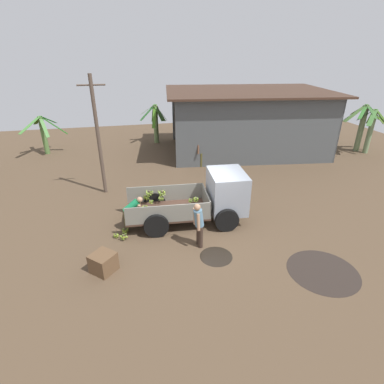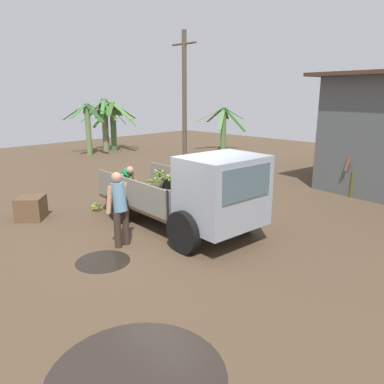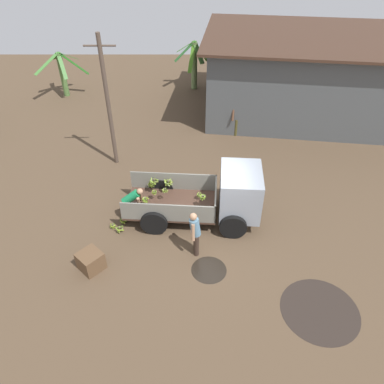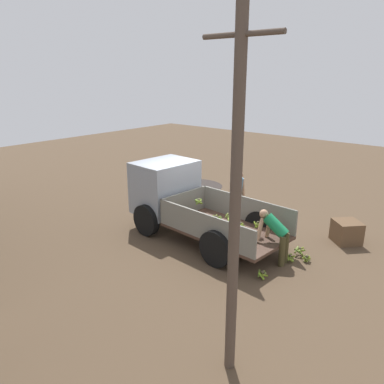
{
  "view_description": "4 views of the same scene",
  "coord_description": "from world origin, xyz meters",
  "px_view_note": "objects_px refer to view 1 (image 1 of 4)",
  "views": [
    {
      "loc": [
        -2.61,
        -9.73,
        6.24
      ],
      "look_at": [
        -0.23,
        0.92,
        1.02
      ],
      "focal_mm": 28.0,
      "sensor_mm": 36.0,
      "label": 1
    },
    {
      "loc": [
        6.05,
        -5.67,
        3.29
      ],
      "look_at": [
        -0.07,
        0.5,
        0.96
      ],
      "focal_mm": 35.0,
      "sensor_mm": 36.0,
      "label": 2
    },
    {
      "loc": [
        -0.59,
        -9.57,
        9.0
      ],
      "look_at": [
        -0.59,
        0.43,
        1.1
      ],
      "focal_mm": 35.0,
      "sensor_mm": 36.0,
      "label": 3
    },
    {
      "loc": [
        -6.52,
        8.03,
        4.44
      ],
      "look_at": [
        -0.55,
        0.94,
        1.52
      ],
      "focal_mm": 35.0,
      "sensor_mm": 36.0,
      "label": 4
    }
  ],
  "objects_px": {
    "person_foreground_visitor": "(199,223)",
    "wooden_crate_0": "(103,263)",
    "banana_bunch_on_ground_0": "(124,236)",
    "banana_bunch_on_ground_1": "(125,230)",
    "banana_bunch_on_ground_3": "(116,235)",
    "utility_pole": "(98,136)",
    "banana_bunch_on_ground_2": "(127,214)",
    "cargo_truck": "(213,196)",
    "person_bystander_near_shed": "(200,151)",
    "person_worker_loading": "(131,211)"
  },
  "relations": [
    {
      "from": "person_bystander_near_shed",
      "to": "banana_bunch_on_ground_2",
      "type": "relative_size",
      "value": 6.78
    },
    {
      "from": "banana_bunch_on_ground_0",
      "to": "wooden_crate_0",
      "type": "height_order",
      "value": "wooden_crate_0"
    },
    {
      "from": "utility_pole",
      "to": "wooden_crate_0",
      "type": "xyz_separation_m",
      "value": [
        0.17,
        -5.87,
        -2.46
      ]
    },
    {
      "from": "banana_bunch_on_ground_0",
      "to": "banana_bunch_on_ground_1",
      "type": "bearing_deg",
      "value": 83.98
    },
    {
      "from": "utility_pole",
      "to": "banana_bunch_on_ground_3",
      "type": "relative_size",
      "value": 24.48
    },
    {
      "from": "utility_pole",
      "to": "person_foreground_visitor",
      "type": "bearing_deg",
      "value": -57.35
    },
    {
      "from": "utility_pole",
      "to": "person_bystander_near_shed",
      "type": "xyz_separation_m",
      "value": [
        5.32,
        2.45,
        -1.82
      ]
    },
    {
      "from": "banana_bunch_on_ground_0",
      "to": "banana_bunch_on_ground_2",
      "type": "bearing_deg",
      "value": 84.68
    },
    {
      "from": "banana_bunch_on_ground_2",
      "to": "banana_bunch_on_ground_3",
      "type": "xyz_separation_m",
      "value": [
        -0.43,
        -1.43,
        -0.02
      ]
    },
    {
      "from": "cargo_truck",
      "to": "banana_bunch_on_ground_3",
      "type": "xyz_separation_m",
      "value": [
        -3.82,
        -0.53,
        -0.93
      ]
    },
    {
      "from": "banana_bunch_on_ground_1",
      "to": "banana_bunch_on_ground_3",
      "type": "distance_m",
      "value": 0.42
    },
    {
      "from": "utility_pole",
      "to": "person_foreground_visitor",
      "type": "xyz_separation_m",
      "value": [
        3.34,
        -5.22,
        -1.85
      ]
    },
    {
      "from": "banana_bunch_on_ground_1",
      "to": "banana_bunch_on_ground_0",
      "type": "bearing_deg",
      "value": -96.02
    },
    {
      "from": "cargo_truck",
      "to": "person_foreground_visitor",
      "type": "distance_m",
      "value": 1.93
    },
    {
      "from": "person_foreground_visitor",
      "to": "banana_bunch_on_ground_0",
      "type": "bearing_deg",
      "value": -24.36
    },
    {
      "from": "banana_bunch_on_ground_2",
      "to": "wooden_crate_0",
      "type": "bearing_deg",
      "value": -103.65
    },
    {
      "from": "person_foreground_visitor",
      "to": "banana_bunch_on_ground_2",
      "type": "distance_m",
      "value": 3.59
    },
    {
      "from": "person_worker_loading",
      "to": "banana_bunch_on_ground_3",
      "type": "height_order",
      "value": "person_worker_loading"
    },
    {
      "from": "cargo_truck",
      "to": "wooden_crate_0",
      "type": "bearing_deg",
      "value": -146.94
    },
    {
      "from": "utility_pole",
      "to": "person_bystander_near_shed",
      "type": "distance_m",
      "value": 6.13
    },
    {
      "from": "person_worker_loading",
      "to": "banana_bunch_on_ground_0",
      "type": "height_order",
      "value": "person_worker_loading"
    },
    {
      "from": "banana_bunch_on_ground_2",
      "to": "cargo_truck",
      "type": "bearing_deg",
      "value": -14.77
    },
    {
      "from": "banana_bunch_on_ground_2",
      "to": "wooden_crate_0",
      "type": "xyz_separation_m",
      "value": [
        -0.78,
        -3.2,
        0.19
      ]
    },
    {
      "from": "cargo_truck",
      "to": "person_bystander_near_shed",
      "type": "distance_m",
      "value": 6.09
    },
    {
      "from": "banana_bunch_on_ground_1",
      "to": "banana_bunch_on_ground_3",
      "type": "height_order",
      "value": "banana_bunch_on_ground_1"
    },
    {
      "from": "person_bystander_near_shed",
      "to": "banana_bunch_on_ground_1",
      "type": "distance_m",
      "value": 7.76
    },
    {
      "from": "utility_pole",
      "to": "banana_bunch_on_ground_2",
      "type": "distance_m",
      "value": 3.88
    },
    {
      "from": "cargo_truck",
      "to": "banana_bunch_on_ground_2",
      "type": "bearing_deg",
      "value": 169.3
    },
    {
      "from": "cargo_truck",
      "to": "utility_pole",
      "type": "bearing_deg",
      "value": 144.67
    },
    {
      "from": "person_foreground_visitor",
      "to": "person_bystander_near_shed",
      "type": "height_order",
      "value": "person_bystander_near_shed"
    },
    {
      "from": "banana_bunch_on_ground_0",
      "to": "banana_bunch_on_ground_2",
      "type": "height_order",
      "value": "banana_bunch_on_ground_0"
    },
    {
      "from": "person_bystander_near_shed",
      "to": "banana_bunch_on_ground_0",
      "type": "relative_size",
      "value": 5.59
    },
    {
      "from": "banana_bunch_on_ground_1",
      "to": "banana_bunch_on_ground_3",
      "type": "bearing_deg",
      "value": -141.62
    },
    {
      "from": "person_worker_loading",
      "to": "banana_bunch_on_ground_0",
      "type": "xyz_separation_m",
      "value": [
        -0.35,
        -0.7,
        -0.63
      ]
    },
    {
      "from": "person_foreground_visitor",
      "to": "wooden_crate_0",
      "type": "xyz_separation_m",
      "value": [
        -3.18,
        -0.65,
        -0.61
      ]
    },
    {
      "from": "person_bystander_near_shed",
      "to": "banana_bunch_on_ground_0",
      "type": "xyz_separation_m",
      "value": [
        -4.52,
        -6.74,
        -0.8
      ]
    },
    {
      "from": "banana_bunch_on_ground_0",
      "to": "wooden_crate_0",
      "type": "xyz_separation_m",
      "value": [
        -0.63,
        -1.58,
        0.16
      ]
    },
    {
      "from": "person_foreground_visitor",
      "to": "person_bystander_near_shed",
      "type": "relative_size",
      "value": 0.97
    },
    {
      "from": "person_foreground_visitor",
      "to": "wooden_crate_0",
      "type": "height_order",
      "value": "person_foreground_visitor"
    },
    {
      "from": "person_foreground_visitor",
      "to": "banana_bunch_on_ground_1",
      "type": "distance_m",
      "value": 2.97
    },
    {
      "from": "person_worker_loading",
      "to": "banana_bunch_on_ground_3",
      "type": "bearing_deg",
      "value": -145.92
    },
    {
      "from": "person_bystander_near_shed",
      "to": "banana_bunch_on_ground_1",
      "type": "bearing_deg",
      "value": 66.34
    },
    {
      "from": "cargo_truck",
      "to": "person_worker_loading",
      "type": "height_order",
      "value": "cargo_truck"
    },
    {
      "from": "banana_bunch_on_ground_3",
      "to": "wooden_crate_0",
      "type": "relative_size",
      "value": 0.33
    },
    {
      "from": "person_foreground_visitor",
      "to": "banana_bunch_on_ground_2",
      "type": "relative_size",
      "value": 6.57
    },
    {
      "from": "banana_bunch_on_ground_2",
      "to": "wooden_crate_0",
      "type": "relative_size",
      "value": 0.38
    },
    {
      "from": "person_bystander_near_shed",
      "to": "banana_bunch_on_ground_3",
      "type": "relative_size",
      "value": 7.77
    },
    {
      "from": "utility_pole",
      "to": "person_foreground_visitor",
      "type": "relative_size",
      "value": 3.25
    },
    {
      "from": "person_worker_loading",
      "to": "banana_bunch_on_ground_1",
      "type": "height_order",
      "value": "person_worker_loading"
    },
    {
      "from": "utility_pole",
      "to": "banana_bunch_on_ground_1",
      "type": "height_order",
      "value": "utility_pole"
    }
  ]
}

